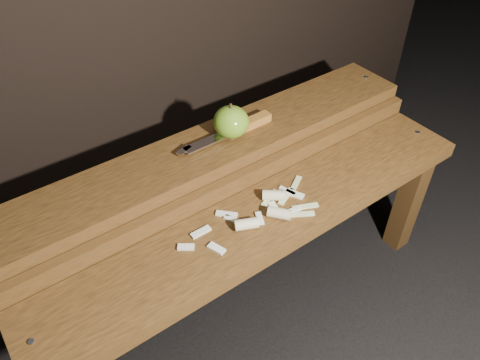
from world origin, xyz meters
TOP-DOWN VIEW (x-y plane):
  - ground at (0.00, 0.00)m, footprint 60.00×60.00m
  - bench_front_tier at (0.00, -0.06)m, footprint 1.20×0.20m
  - bench_rear_tier at (0.00, 0.17)m, footprint 1.20×0.21m
  - apple at (0.05, 0.17)m, footprint 0.09×0.09m
  - knife at (0.08, 0.17)m, footprint 0.29×0.04m
  - apple_scraps at (-0.00, -0.05)m, footprint 0.38×0.15m

SIDE VIEW (x-z plane):
  - ground at x=0.00m, z-range 0.00..0.00m
  - bench_front_tier at x=0.00m, z-range 0.14..0.56m
  - bench_rear_tier at x=0.00m, z-range 0.16..0.67m
  - apple_scraps at x=0.00m, z-range 0.42..0.44m
  - knife at x=0.08m, z-range 0.50..0.52m
  - apple at x=0.05m, z-range 0.49..0.59m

